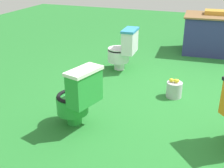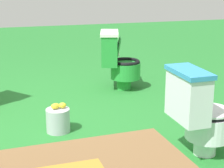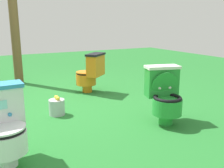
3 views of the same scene
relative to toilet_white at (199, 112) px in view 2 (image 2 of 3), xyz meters
name	(u,v)px [view 2 (image 2 of 3)]	position (x,y,z in m)	size (l,w,h in m)	color
ground	(15,132)	(1.41, -0.87, -0.37)	(14.00, 14.00, 0.00)	#26752D
toilet_white	(199,112)	(0.00, 0.00, 0.00)	(0.51, 0.44, 0.73)	white
toilet_green	(118,60)	(0.10, -1.93, 0.00)	(0.58, 0.52, 0.73)	green
lemon_bucket	(58,120)	(1.02, -0.78, -0.25)	(0.22, 0.22, 0.28)	#B7B7BF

